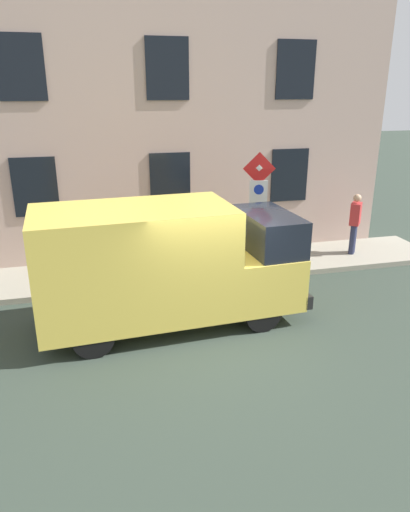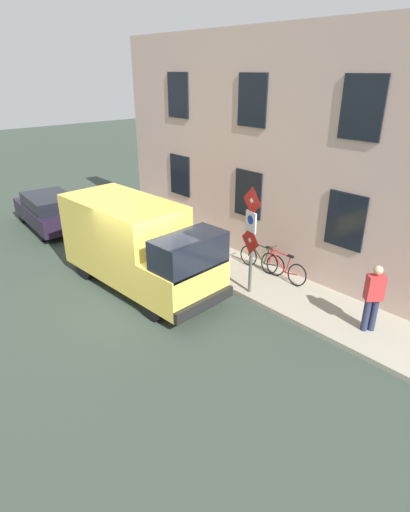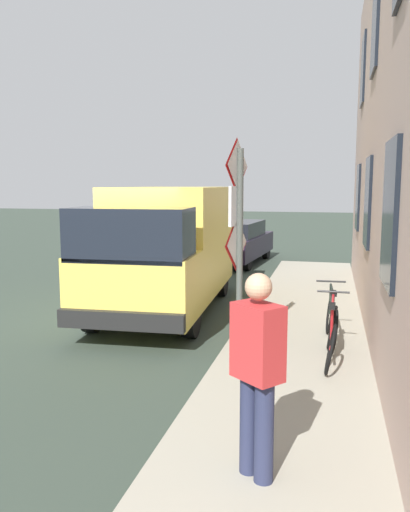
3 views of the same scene
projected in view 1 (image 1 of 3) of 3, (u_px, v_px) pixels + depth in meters
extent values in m
plane|color=#323E34|center=(211.00, 332.00, 9.50)|extent=(80.00, 80.00, 0.00)
cube|color=#9D9785|center=(179.00, 269.00, 12.55)|extent=(2.11, 14.65, 0.14)
cube|color=#C3A497|center=(167.00, 131.00, 12.67)|extent=(0.70, 12.65, 7.06)
cube|color=black|center=(289.00, 175.00, 13.55)|extent=(0.06, 1.10, 1.50)
cube|color=black|center=(170.00, 181.00, 12.76)|extent=(0.06, 1.10, 1.50)
cube|color=black|center=(35.00, 187.00, 11.96)|extent=(0.06, 1.10, 1.50)
cube|color=black|center=(296.00, 70.00, 12.60)|extent=(0.06, 1.10, 1.50)
cube|color=black|center=(167.00, 69.00, 11.80)|extent=(0.06, 1.10, 1.50)
cube|color=black|center=(20.00, 67.00, 11.01)|extent=(0.06, 1.10, 1.50)
cylinder|color=#474C47|center=(257.00, 217.00, 11.72)|extent=(0.09, 0.09, 2.91)
pyramid|color=silver|center=(259.00, 169.00, 11.24)|extent=(0.15, 0.50, 0.50)
pyramid|color=red|center=(259.00, 169.00, 11.25)|extent=(0.14, 0.55, 0.56)
cube|color=white|center=(258.00, 192.00, 11.45)|extent=(0.14, 0.44, 0.56)
cylinder|color=#1933B2|center=(259.00, 190.00, 11.40)|extent=(0.06, 0.24, 0.24)
pyramid|color=silver|center=(258.00, 214.00, 11.61)|extent=(0.15, 0.50, 0.50)
pyramid|color=red|center=(258.00, 214.00, 11.62)|extent=(0.14, 0.55, 0.56)
cube|color=#EECE51|center=(135.00, 262.00, 9.23)|extent=(2.20, 3.90, 2.18)
cube|color=#EECE51|center=(257.00, 273.00, 10.13)|extent=(2.07, 1.51, 1.10)
cube|color=black|center=(268.00, 232.00, 9.89)|extent=(1.97, 1.08, 0.84)
cube|color=black|center=(287.00, 285.00, 10.47)|extent=(2.01, 0.27, 0.28)
cylinder|color=black|center=(232.00, 281.00, 11.03)|extent=(0.26, 0.77, 0.76)
cylinder|color=black|center=(262.00, 313.00, 9.44)|extent=(0.26, 0.77, 0.76)
cylinder|color=black|center=(86.00, 298.00, 10.10)|extent=(0.26, 0.77, 0.76)
cylinder|color=black|center=(93.00, 338.00, 8.52)|extent=(0.26, 0.77, 0.76)
torus|color=black|center=(226.00, 245.00, 13.22)|extent=(0.16, 0.66, 0.66)
torus|color=black|center=(262.00, 242.00, 13.44)|extent=(0.16, 0.66, 0.66)
cylinder|color=red|center=(238.00, 237.00, 13.22)|extent=(0.05, 0.60, 0.60)
cylinder|color=red|center=(241.00, 228.00, 13.15)|extent=(0.05, 0.73, 0.07)
cylinder|color=red|center=(250.00, 237.00, 13.31)|extent=(0.04, 0.19, 0.55)
cylinder|color=red|center=(255.00, 244.00, 13.41)|extent=(0.04, 0.43, 0.12)
cylinder|color=red|center=(227.00, 237.00, 13.14)|extent=(0.04, 0.09, 0.50)
cube|color=black|center=(253.00, 226.00, 13.22)|extent=(0.08, 0.20, 0.06)
cylinder|color=#262626|center=(228.00, 226.00, 13.05)|extent=(0.46, 0.04, 0.03)
torus|color=black|center=(198.00, 248.00, 12.99)|extent=(0.15, 0.67, 0.66)
torus|color=black|center=(234.00, 244.00, 13.29)|extent=(0.15, 0.67, 0.66)
cylinder|color=black|center=(210.00, 240.00, 13.02)|extent=(0.07, 0.60, 0.60)
cylinder|color=black|center=(212.00, 230.00, 12.95)|extent=(0.08, 0.73, 0.07)
cylinder|color=black|center=(222.00, 239.00, 13.13)|extent=(0.05, 0.19, 0.55)
cylinder|color=black|center=(226.00, 246.00, 13.25)|extent=(0.06, 0.43, 0.12)
cylinder|color=black|center=(199.00, 239.00, 12.92)|extent=(0.04, 0.09, 0.50)
cube|color=black|center=(225.00, 228.00, 13.04)|extent=(0.09, 0.20, 0.06)
cylinder|color=#262626|center=(200.00, 229.00, 12.82)|extent=(0.46, 0.06, 0.03)
cylinder|color=#262B47|center=(352.00, 240.00, 13.38)|extent=(0.16, 0.16, 0.85)
cylinder|color=#262B47|center=(353.00, 238.00, 13.54)|extent=(0.16, 0.16, 0.85)
cube|color=#BA2D2E|center=(356.00, 214.00, 13.21)|extent=(0.47, 0.45, 0.62)
sphere|color=tan|center=(357.00, 198.00, 13.06)|extent=(0.22, 0.22, 0.22)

